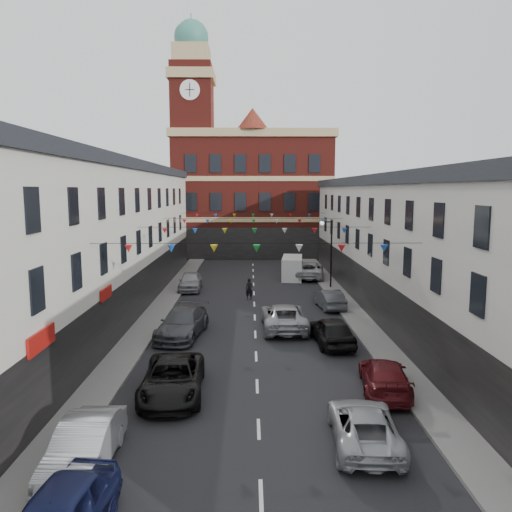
{
  "coord_description": "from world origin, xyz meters",
  "views": [
    {
      "loc": [
        -0.3,
        -29.22,
        8.71
      ],
      "look_at": [
        0.14,
        8.23,
        3.69
      ],
      "focal_mm": 35.0,
      "sensor_mm": 36.0,
      "label": 1
    }
  ],
  "objects_px": {
    "car_left_c": "(173,379)",
    "white_van": "(292,268)",
    "car_right_c": "(384,376)",
    "pedestrian": "(249,289)",
    "car_left_d": "(183,323)",
    "car_right_d": "(332,331)",
    "car_right_b": "(364,425)",
    "car_right_f": "(309,270)",
    "car_left_b": "(84,446)",
    "car_right_e": "(329,299)",
    "street_lamp": "(329,245)",
    "moving_car": "(284,316)",
    "car_left_e": "(190,281)"
  },
  "relations": [
    {
      "from": "car_right_e",
      "to": "street_lamp",
      "type": "bearing_deg",
      "value": -105.46
    },
    {
      "from": "street_lamp",
      "to": "car_left_c",
      "type": "xyz_separation_m",
      "value": [
        -10.15,
        -22.96,
        -3.15
      ]
    },
    {
      "from": "car_left_b",
      "to": "car_left_c",
      "type": "relative_size",
      "value": 0.84
    },
    {
      "from": "car_right_d",
      "to": "car_right_c",
      "type": "bearing_deg",
      "value": 95.02
    },
    {
      "from": "car_left_b",
      "to": "white_van",
      "type": "height_order",
      "value": "white_van"
    },
    {
      "from": "car_left_e",
      "to": "car_right_c",
      "type": "height_order",
      "value": "car_left_e"
    },
    {
      "from": "car_left_c",
      "to": "white_van",
      "type": "bearing_deg",
      "value": 72.23
    },
    {
      "from": "car_left_d",
      "to": "car_right_c",
      "type": "height_order",
      "value": "car_left_d"
    },
    {
      "from": "street_lamp",
      "to": "car_left_e",
      "type": "height_order",
      "value": "street_lamp"
    },
    {
      "from": "street_lamp",
      "to": "white_van",
      "type": "relative_size",
      "value": 1.23
    },
    {
      "from": "street_lamp",
      "to": "car_right_b",
      "type": "height_order",
      "value": "street_lamp"
    },
    {
      "from": "car_right_f",
      "to": "pedestrian",
      "type": "height_order",
      "value": "pedestrian"
    },
    {
      "from": "car_left_c",
      "to": "car_right_c",
      "type": "xyz_separation_m",
      "value": [
        9.1,
        0.32,
        -0.06
      ]
    },
    {
      "from": "car_left_e",
      "to": "white_van",
      "type": "bearing_deg",
      "value": 28.71
    },
    {
      "from": "car_right_b",
      "to": "car_right_d",
      "type": "height_order",
      "value": "car_right_d"
    },
    {
      "from": "car_left_b",
      "to": "car_right_b",
      "type": "bearing_deg",
      "value": 9.0
    },
    {
      "from": "car_left_d",
      "to": "white_van",
      "type": "xyz_separation_m",
      "value": [
        8.13,
        19.3,
        0.26
      ]
    },
    {
      "from": "car_left_b",
      "to": "car_right_f",
      "type": "height_order",
      "value": "car_right_f"
    },
    {
      "from": "car_left_e",
      "to": "car_right_b",
      "type": "distance_m",
      "value": 27.98
    },
    {
      "from": "moving_car",
      "to": "car_right_b",
      "type": "bearing_deg",
      "value": 96.19
    },
    {
      "from": "car_right_e",
      "to": "white_van",
      "type": "bearing_deg",
      "value": -89.43
    },
    {
      "from": "street_lamp",
      "to": "moving_car",
      "type": "relative_size",
      "value": 1.03
    },
    {
      "from": "car_left_c",
      "to": "car_left_d",
      "type": "relative_size",
      "value": 0.96
    },
    {
      "from": "car_right_f",
      "to": "pedestrian",
      "type": "distance_m",
      "value": 11.16
    },
    {
      "from": "car_right_c",
      "to": "car_right_d",
      "type": "bearing_deg",
      "value": -71.68
    },
    {
      "from": "car_right_c",
      "to": "car_right_b",
      "type": "bearing_deg",
      "value": 74.69
    },
    {
      "from": "street_lamp",
      "to": "car_right_c",
      "type": "bearing_deg",
      "value": -92.66
    },
    {
      "from": "car_left_b",
      "to": "car_left_c",
      "type": "distance_m",
      "value": 5.89
    },
    {
      "from": "car_left_c",
      "to": "pedestrian",
      "type": "distance_m",
      "value": 18.81
    },
    {
      "from": "car_left_d",
      "to": "pedestrian",
      "type": "xyz_separation_m",
      "value": [
        3.95,
        9.94,
        0.04
      ]
    },
    {
      "from": "car_left_d",
      "to": "white_van",
      "type": "height_order",
      "value": "white_van"
    },
    {
      "from": "car_right_d",
      "to": "pedestrian",
      "type": "bearing_deg",
      "value": -73.54
    },
    {
      "from": "car_right_c",
      "to": "car_right_f",
      "type": "bearing_deg",
      "value": -82.14
    },
    {
      "from": "car_left_c",
      "to": "car_right_e",
      "type": "xyz_separation_m",
      "value": [
        9.1,
        15.62,
        -0.06
      ]
    },
    {
      "from": "car_right_e",
      "to": "car_right_c",
      "type": "bearing_deg",
      "value": 82.68
    },
    {
      "from": "car_right_d",
      "to": "car_right_b",
      "type": "bearing_deg",
      "value": 81.03
    },
    {
      "from": "car_left_d",
      "to": "pedestrian",
      "type": "bearing_deg",
      "value": 76.23
    },
    {
      "from": "street_lamp",
      "to": "moving_car",
      "type": "xyz_separation_m",
      "value": [
        -4.75,
        -12.83,
        -3.1
      ]
    },
    {
      "from": "car_left_c",
      "to": "car_left_d",
      "type": "bearing_deg",
      "value": 91.97
    },
    {
      "from": "car_left_c",
      "to": "moving_car",
      "type": "height_order",
      "value": "moving_car"
    },
    {
      "from": "car_left_e",
      "to": "car_right_d",
      "type": "distance_m",
      "value": 18.26
    },
    {
      "from": "car_right_e",
      "to": "car_right_b",
      "type": "bearing_deg",
      "value": 77.18
    },
    {
      "from": "car_right_c",
      "to": "pedestrian",
      "type": "bearing_deg",
      "value": -64.23
    },
    {
      "from": "street_lamp",
      "to": "car_left_b",
      "type": "distance_m",
      "value": 31.13
    },
    {
      "from": "car_right_c",
      "to": "car_right_d",
      "type": "distance_m",
      "value": 6.71
    },
    {
      "from": "street_lamp",
      "to": "car_right_e",
      "type": "bearing_deg",
      "value": -98.14
    },
    {
      "from": "street_lamp",
      "to": "car_right_d",
      "type": "distance_m",
      "value": 16.49
    },
    {
      "from": "white_van",
      "to": "car_right_b",
      "type": "bearing_deg",
      "value": -84.0
    },
    {
      "from": "car_left_e",
      "to": "car_right_f",
      "type": "distance_m",
      "value": 12.38
    },
    {
      "from": "car_left_b",
      "to": "car_left_d",
      "type": "xyz_separation_m",
      "value": [
        1.17,
        14.16,
        0.07
      ]
    }
  ]
}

